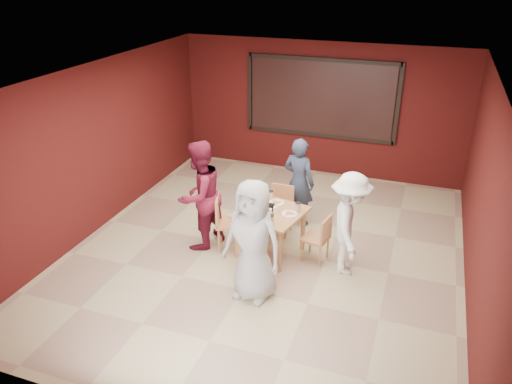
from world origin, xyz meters
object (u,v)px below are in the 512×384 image
(chair_right, at_px, (320,236))
(diner_right, at_px, (349,224))
(dining_table, at_px, (271,216))
(diner_left, at_px, (200,195))
(chair_back, at_px, (281,206))
(chair_front, at_px, (252,250))
(diner_back, at_px, (299,182))
(chair_left, at_px, (226,219))
(diner_front, at_px, (253,241))

(chair_right, relative_size, diner_right, 0.49)
(dining_table, distance_m, diner_left, 1.17)
(dining_table, bearing_deg, chair_back, 94.68)
(chair_front, height_order, diner_back, diner_back)
(chair_back, bearing_deg, diner_right, -32.49)
(chair_front, distance_m, diner_back, 1.86)
(chair_right, xyz_separation_m, diner_back, (-0.63, 1.08, 0.36))
(chair_right, relative_size, diner_back, 0.49)
(chair_left, height_order, diner_left, diner_left)
(dining_table, relative_size, diner_left, 0.63)
(chair_left, relative_size, chair_right, 1.18)
(chair_back, distance_m, diner_front, 1.91)
(diner_back, height_order, diner_right, diner_right)
(diner_front, xyz_separation_m, diner_left, (-1.26, 1.00, 0.02))
(dining_table, xyz_separation_m, diner_front, (0.12, -1.12, 0.21))
(dining_table, relative_size, diner_front, 0.65)
(diner_right, bearing_deg, chair_front, 103.34)
(dining_table, xyz_separation_m, chair_left, (-0.73, -0.08, -0.15))
(diner_right, bearing_deg, dining_table, 73.48)
(diner_front, distance_m, diner_right, 1.53)
(chair_front, relative_size, diner_left, 0.45)
(chair_front, distance_m, chair_left, 0.93)
(chair_front, bearing_deg, chair_left, 137.30)
(chair_left, bearing_deg, chair_right, 4.28)
(chair_back, bearing_deg, diner_back, 61.69)
(chair_front, xyz_separation_m, chair_left, (-0.68, 0.63, 0.05))
(diner_left, height_order, diner_right, diner_left)
(dining_table, xyz_separation_m, chair_front, (-0.05, -0.71, -0.20))
(chair_right, relative_size, diner_front, 0.44)
(chair_right, bearing_deg, chair_back, 140.03)
(dining_table, xyz_separation_m, diner_left, (-1.14, -0.13, 0.23))
(chair_front, distance_m, chair_right, 1.11)
(chair_left, distance_m, chair_right, 1.51)
(diner_front, height_order, diner_left, diner_left)
(chair_right, height_order, diner_right, diner_right)
(chair_left, bearing_deg, diner_left, -172.89)
(diner_left, distance_m, diner_right, 2.37)
(chair_back, bearing_deg, dining_table, -85.32)
(dining_table, distance_m, chair_right, 0.81)
(dining_table, distance_m, diner_back, 1.14)
(chair_front, relative_size, chair_right, 1.06)
(diner_right, bearing_deg, chair_back, 44.68)
(chair_front, distance_m, diner_right, 1.46)
(diner_back, height_order, diner_left, diner_left)
(chair_back, xyz_separation_m, chair_right, (0.84, -0.70, -0.03))
(chair_back, xyz_separation_m, chair_left, (-0.67, -0.82, 0.05))
(dining_table, bearing_deg, diner_front, -84.09)
(diner_front, xyz_separation_m, diner_back, (0.03, 2.24, -0.08))
(chair_back, height_order, chair_left, chair_left)
(diner_right, bearing_deg, chair_right, 62.60)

